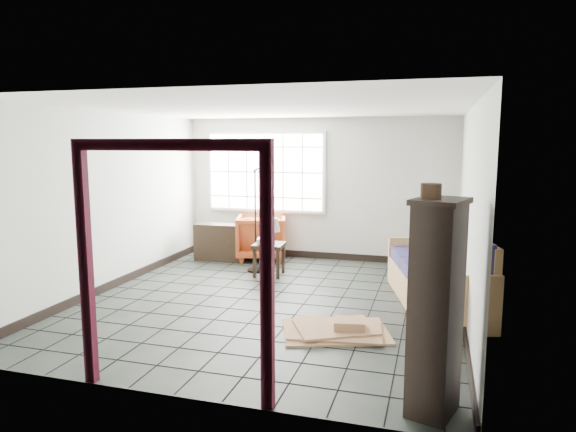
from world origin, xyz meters
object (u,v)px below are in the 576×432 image
(futon_sofa, at_px, (441,277))
(side_table, at_px, (269,249))
(tall_shelf, at_px, (436,307))
(armchair, at_px, (262,235))

(futon_sofa, relative_size, side_table, 4.67)
(futon_sofa, xyz_separation_m, tall_shelf, (-0.07, -2.92, 0.52))
(armchair, bearing_deg, futon_sofa, 133.33)
(armchair, distance_m, side_table, 1.21)
(futon_sofa, bearing_deg, tall_shelf, -106.33)
(side_table, bearing_deg, futon_sofa, -16.30)
(futon_sofa, distance_m, tall_shelf, 2.96)
(side_table, bearing_deg, armchair, 115.09)
(tall_shelf, bearing_deg, side_table, 142.93)
(armchair, height_order, tall_shelf, tall_shelf)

